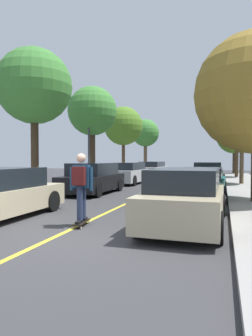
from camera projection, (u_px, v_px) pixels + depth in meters
ground at (59, 235)px, 6.72m from camera, size 80.00×80.00×0.00m
center_line at (118, 207)px, 10.54m from camera, size 0.12×39.20×0.01m
parked_car_left_near at (93, 179)px, 14.70m from camera, size 1.93×4.22×1.43m
parked_car_left_far at (128, 173)px, 20.18m from camera, size 2.00×4.19×1.39m
parked_car_left_farthest at (152, 170)px, 26.94m from camera, size 2.09×4.55×1.38m
parked_car_right_nearest at (186, 198)px, 7.60m from camera, size 1.86×4.35×1.41m
parked_car_right_near at (201, 183)px, 12.97m from camera, size 2.02×4.22×1.27m
parked_car_right_far at (208, 174)px, 18.77m from camera, size 1.83×4.19×1.42m
street_tree_left_nearest at (34, 87)px, 13.42m from camera, size 3.25×3.25×6.26m
street_tree_left_near at (92, 112)px, 19.39m from camera, size 3.05×3.05×5.99m
street_tree_left_far at (123, 126)px, 25.45m from camera, size 3.15×3.15×5.74m
street_tree_left_farthest at (145, 133)px, 32.67m from camera, size 2.86×2.86×5.62m
street_tree_right_near at (242, 108)px, 18.63m from camera, size 3.60×3.60×6.31m
street_tree_right_far at (237, 115)px, 25.53m from camera, size 4.34×4.34×7.23m
street_tree_right_farthest at (234, 136)px, 31.81m from camera, size 3.54×3.54×5.57m
fire_hydrant at (30, 188)px, 12.49m from camera, size 0.20×0.20×0.70m
streetlamp at (89, 136)px, 18.50m from camera, size 0.36×0.24×4.90m
skateboard at (81, 222)px, 7.63m from camera, size 0.33×0.86×0.10m
skateboarder at (81, 183)px, 7.57m from camera, size 0.59×0.71×1.67m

